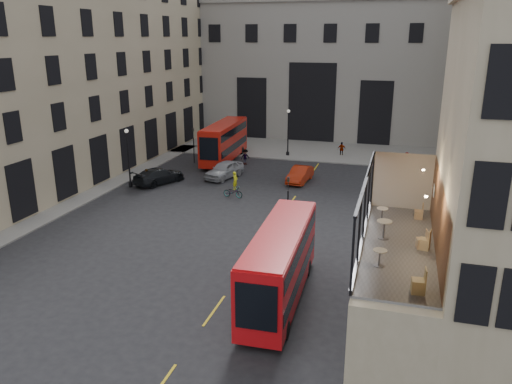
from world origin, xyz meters
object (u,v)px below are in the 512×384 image
(car_c, at_px, (159,176))
(bicycle, at_px, (233,192))
(street_lamp_a, at_px, (129,161))
(pedestrian_c, at_px, (342,149))
(bus_far, at_px, (224,140))
(cafe_table_near, at_px, (380,255))
(street_lamp_b, at_px, (288,136))
(traffic_light_near, at_px, (288,196))
(cafe_table_far, at_px, (382,213))
(cafe_chair_c, at_px, (425,243))
(car_a, at_px, (224,170))
(pedestrian_d, at_px, (406,160))
(cyclist, at_px, (235,181))
(cafe_table_mid, at_px, (384,227))
(bus_near, at_px, (280,261))
(traffic_light_far, at_px, (193,141))
(cafe_chair_d, at_px, (419,214))
(pedestrian_e, at_px, (146,178))
(pedestrian_b, at_px, (245,157))
(car_b, at_px, (300,174))
(cafe_chair_a, at_px, (419,285))
(pedestrian_a, at_px, (212,157))
(cafe_chair_b, at_px, (422,243))

(car_c, relative_size, bicycle, 2.94)
(street_lamp_a, distance_m, pedestrian_c, 24.57)
(bus_far, bearing_deg, cafe_table_near, -60.81)
(street_lamp_b, xyz_separation_m, bus_far, (-6.15, -4.18, -0.05))
(street_lamp_a, relative_size, cafe_table_near, 7.88)
(traffic_light_near, bearing_deg, cafe_table_far, -54.28)
(cafe_chair_c, bearing_deg, pedestrian_c, 102.00)
(car_a, bearing_deg, pedestrian_d, 44.52)
(pedestrian_d, relative_size, cafe_table_near, 2.27)
(bicycle, distance_m, pedestrian_c, 19.34)
(cyclist, relative_size, cafe_table_mid, 1.99)
(car_a, xyz_separation_m, car_c, (-5.18, -3.51, -0.06))
(bus_near, relative_size, pedestrian_d, 6.38)
(pedestrian_c, bearing_deg, cafe_table_mid, 86.93)
(street_lamp_b, height_order, bus_far, street_lamp_b)
(street_lamp_b, bearing_deg, street_lamp_a, -124.51)
(pedestrian_d, xyz_separation_m, cafe_table_near, (-1.23, -35.13, 4.28))
(traffic_light_far, relative_size, cafe_chair_d, 4.82)
(car_c, distance_m, pedestrian_e, 1.35)
(bicycle, distance_m, pedestrian_b, 11.45)
(car_a, relative_size, car_b, 1.08)
(cafe_chair_a, bearing_deg, pedestrian_b, 116.83)
(car_b, relative_size, pedestrian_e, 2.70)
(pedestrian_d, distance_m, pedestrian_e, 26.79)
(cyclist, bearing_deg, cafe_chair_a, -138.97)
(bus_near, bearing_deg, cyclist, 115.24)
(car_b, relative_size, pedestrian_a, 2.72)
(pedestrian_c, relative_size, cafe_table_near, 2.41)
(bus_far, relative_size, pedestrian_d, 6.86)
(pedestrian_a, relative_size, cafe_table_far, 2.40)
(cafe_chair_d, bearing_deg, bus_far, 126.67)
(traffic_light_near, xyz_separation_m, pedestrian_d, (8.05, 20.78, -1.66))
(car_b, height_order, cafe_chair_d, cafe_chair_d)
(bicycle, distance_m, pedestrian_a, 11.61)
(bicycle, bearing_deg, car_a, 32.77)
(cafe_chair_b, bearing_deg, pedestrian_d, 90.68)
(street_lamp_b, distance_m, car_c, 16.90)
(pedestrian_a, height_order, cafe_chair_a, cafe_chair_a)
(car_a, bearing_deg, pedestrian_e, -126.30)
(pedestrian_c, bearing_deg, cafe_chair_d, 90.42)
(pedestrian_b, bearing_deg, cafe_table_near, -109.32)
(traffic_light_far, distance_m, cafe_table_near, 36.90)
(bicycle, relative_size, pedestrian_d, 1.13)
(traffic_light_far, relative_size, pedestrian_d, 2.47)
(cafe_table_mid, relative_size, cafe_chair_b, 1.00)
(street_lamp_b, height_order, bicycle, street_lamp_b)
(cyclist, height_order, cafe_chair_a, cafe_chair_a)
(cafe_chair_c, bearing_deg, cafe_table_far, 122.98)
(bicycle, bearing_deg, bus_far, 29.21)
(cafe_table_far, bearing_deg, pedestrian_c, 99.89)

